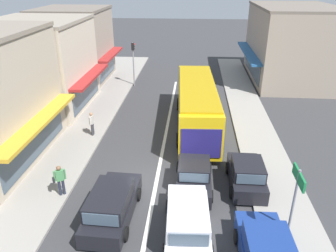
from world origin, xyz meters
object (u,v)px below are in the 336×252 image
city_bus (197,103)px  parked_hatchback_kerb_second (246,175)px  directional_road_sign (296,191)px  wagon_behind_bus_near (112,205)px  pedestrian_with_handbag_near (60,179)px  sedan_adjacent_lane_lead (194,175)px  traffic_light_downstreet (133,57)px  pedestrian_browsing_midblock (92,122)px  wagon_queue_gap_filler (188,221)px

city_bus → parked_hatchback_kerb_second: 7.57m
parked_hatchback_kerb_second → directional_road_sign: bearing=-74.7°
city_bus → parked_hatchback_kerb_second: (2.60, -7.01, -1.17)m
wagon_behind_bus_near → pedestrian_with_handbag_near: size_ratio=2.80×
city_bus → sedan_adjacent_lane_lead: 7.32m
city_bus → traffic_light_downstreet: traffic_light_downstreet is taller
traffic_light_downstreet → pedestrian_with_handbag_near: (-0.49, -17.86, -1.79)m
sedan_adjacent_lane_lead → pedestrian_with_handbag_near: (-6.47, -1.43, 0.40)m
sedan_adjacent_lane_lead → pedestrian_browsing_midblock: 8.60m
wagon_queue_gap_filler → parked_hatchback_kerb_second: bearing=52.3°
traffic_light_downstreet → pedestrian_browsing_midblock: size_ratio=2.58×
city_bus → directional_road_sign: directional_road_sign is taller
wagon_queue_gap_filler → traffic_light_downstreet: 20.92m
traffic_light_downstreet → pedestrian_browsing_midblock: traffic_light_downstreet is taller
sedan_adjacent_lane_lead → parked_hatchback_kerb_second: bearing=4.4°
directional_road_sign → city_bus: bearing=108.6°
pedestrian_browsing_midblock → traffic_light_downstreet: bearing=85.6°
city_bus → wagon_queue_gap_filler: size_ratio=2.40×
wagon_behind_bus_near → pedestrian_browsing_midblock: pedestrian_browsing_midblock is taller
wagon_queue_gap_filler → pedestrian_browsing_midblock: pedestrian_browsing_midblock is taller
city_bus → parked_hatchback_kerb_second: bearing=-69.6°
wagon_behind_bus_near → pedestrian_browsing_midblock: (-3.25, 7.96, 0.32)m
traffic_light_downstreet → pedestrian_with_handbag_near: 17.95m
pedestrian_with_handbag_near → pedestrian_browsing_midblock: (-0.39, 6.61, -0.00)m
city_bus → sedan_adjacent_lane_lead: (-0.09, -7.22, -1.22)m
parked_hatchback_kerb_second → directional_road_sign: directional_road_sign is taller
city_bus → parked_hatchback_kerb_second: size_ratio=2.96×
wagon_queue_gap_filler → directional_road_sign: size_ratio=1.27×
wagon_behind_bus_near → sedan_adjacent_lane_lead: size_ratio=1.08×
wagon_queue_gap_filler → traffic_light_downstreet: bearing=106.1°
wagon_queue_gap_filler → pedestrian_with_handbag_near: (-6.24, 2.15, 0.32)m
traffic_light_downstreet → directional_road_sign: 22.47m
sedan_adjacent_lane_lead → wagon_behind_bus_near: bearing=-142.4°
sedan_adjacent_lane_lead → wagon_queue_gap_filler: (-0.22, -3.57, 0.08)m
wagon_behind_bus_near → pedestrian_with_handbag_near: (-2.87, 1.35, 0.32)m
traffic_light_downstreet → pedestrian_browsing_midblock: bearing=-94.4°
parked_hatchback_kerb_second → traffic_light_downstreet: 18.52m
city_bus → wagon_queue_gap_filler: (-0.31, -10.79, -1.14)m
wagon_behind_bus_near → wagon_queue_gap_filler: 3.47m
wagon_queue_gap_filler → pedestrian_with_handbag_near: 6.61m
sedan_adjacent_lane_lead → parked_hatchback_kerb_second: (2.69, 0.21, 0.05)m
pedestrian_browsing_midblock → pedestrian_with_handbag_near: bearing=-86.7°
pedestrian_with_handbag_near → pedestrian_browsing_midblock: bearing=93.3°
sedan_adjacent_lane_lead → wagon_queue_gap_filler: size_ratio=0.92×
city_bus → sedan_adjacent_lane_lead: city_bus is taller
wagon_behind_bus_near → traffic_light_downstreet: size_ratio=1.09×
parked_hatchback_kerb_second → directional_road_sign: 4.60m
sedan_adjacent_lane_lead → pedestrian_with_handbag_near: pedestrian_with_handbag_near is taller
pedestrian_with_handbag_near → wagon_behind_bus_near: bearing=-25.2°
wagon_behind_bus_near → sedan_adjacent_lane_lead: bearing=37.6°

